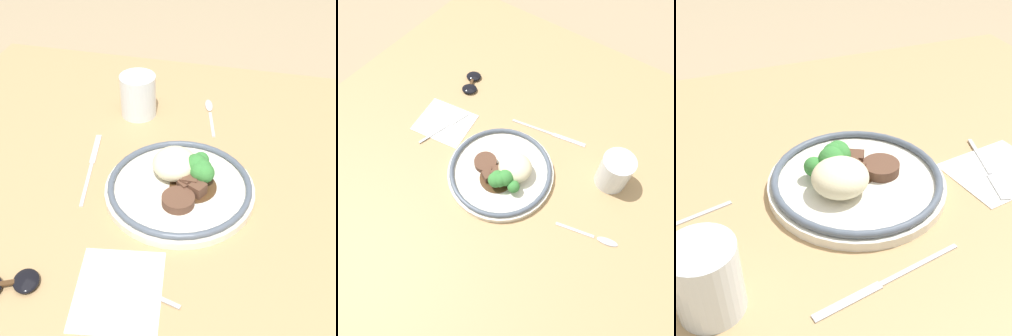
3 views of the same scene
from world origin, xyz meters
The scene contains 9 objects.
ground_plane centered at (0.00, 0.00, 0.00)m, with size 8.00×8.00×0.00m, color #998466.
dining_table centered at (0.00, 0.00, 0.02)m, with size 1.16×1.16×0.03m.
napkin centered at (-0.20, -0.01, 0.03)m, with size 0.18×0.16×0.00m.
plate centered at (0.05, -0.06, 0.05)m, with size 0.29×0.29×0.07m.
juice_glass centered at (0.30, 0.10, 0.08)m, with size 0.08×0.08×0.10m.
fork centered at (-0.18, -0.01, 0.04)m, with size 0.06×0.17×0.00m.
knife centered at (0.09, 0.14, 0.03)m, with size 0.23×0.05×0.00m.
spoon centered at (0.35, -0.07, 0.03)m, with size 0.16×0.05×0.01m.
sunglasses centered at (-0.23, 0.16, 0.04)m, with size 0.09×0.11×0.01m.
Camera 1 is at (-0.61, -0.19, 0.65)m, focal length 50.00 mm.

